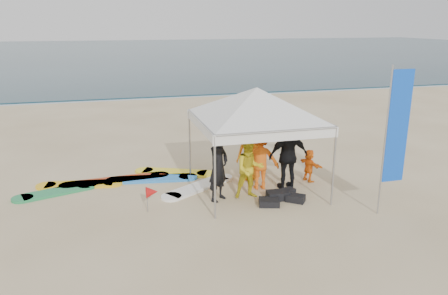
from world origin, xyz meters
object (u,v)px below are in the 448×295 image
person_black_a (218,167)px  person_yellow (249,169)px  feather_flag (396,129)px  person_orange_b (250,153)px  surfboard_spread (132,182)px  person_orange_a (260,159)px  person_black_b (288,156)px  person_seated (309,165)px  marker_pennant (152,192)px  canopy_tent (257,88)px

person_black_a → person_yellow: bearing=-44.4°
person_yellow → feather_flag: 3.63m
person_orange_b → surfboard_spread: bearing=-9.1°
person_black_a → person_orange_a: (1.29, 0.50, -0.06)m
person_black_b → person_seated: 1.02m
person_seated → person_orange_a: bearing=79.6°
marker_pennant → canopy_tent: bearing=14.0°
person_yellow → marker_pennant: bearing=-172.3°
person_orange_a → canopy_tent: size_ratio=0.39×
marker_pennant → person_yellow: bearing=5.0°
canopy_tent → marker_pennant: bearing=-166.0°
person_orange_b → feather_flag: bearing=128.4°
person_black_b → feather_flag: (1.69, -2.09, 1.13)m
person_orange_b → marker_pennant: person_orange_b is taller
person_orange_a → person_seated: 1.59m
marker_pennant → surfboard_spread: marker_pennant is taller
surfboard_spread → person_black_a: bearing=-41.2°
person_yellow → person_seated: bearing=21.7°
feather_flag → person_seated: bearing=109.5°
person_orange_a → canopy_tent: (-0.16, -0.06, 1.94)m
person_yellow → person_orange_b: (0.46, 1.31, 0.02)m
person_yellow → person_orange_b: size_ratio=0.98×
feather_flag → person_orange_b: bearing=128.4°
person_black_a → person_seated: (2.83, 0.65, -0.42)m
person_black_a → surfboard_spread: 2.86m
person_orange_b → person_black_a: bearing=44.8°
person_orange_b → canopy_tent: canopy_tent is taller
person_orange_b → person_yellow: bearing=70.7°
feather_flag → marker_pennant: size_ratio=5.49×
person_black_b → marker_pennant: size_ratio=2.93×
feather_flag → surfboard_spread: bearing=147.9°
marker_pennant → surfboard_spread: bearing=99.5°
person_yellow → person_orange_a: 0.74m
canopy_tent → marker_pennant: (-2.85, -0.71, -2.28)m
person_orange_b → marker_pennant: size_ratio=2.48×
person_seated → canopy_tent: canopy_tent is taller
person_orange_a → marker_pennant: person_orange_a is taller
surfboard_spread → person_seated: bearing=-13.3°
person_black_b → canopy_tent: size_ratio=0.44×
person_orange_a → person_seated: (1.54, 0.15, -0.36)m
person_seated → marker_pennant: person_seated is taller
canopy_tent → person_orange_a: bearing=22.3°
person_black_b → person_orange_b: 1.24m
person_orange_b → surfboard_spread: person_orange_b is taller
person_seated → surfboard_spread: 5.04m
marker_pennant → person_black_a: bearing=9.1°
person_orange_a → person_seated: person_orange_a is taller
person_yellow → surfboard_spread: size_ratio=0.28×
person_black_a → surfboard_spread: size_ratio=0.32×
person_orange_a → surfboard_spread: (-3.35, 1.30, -0.80)m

